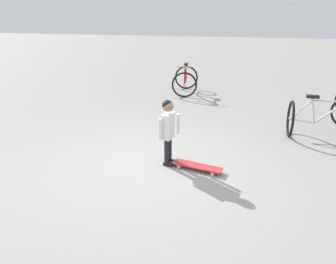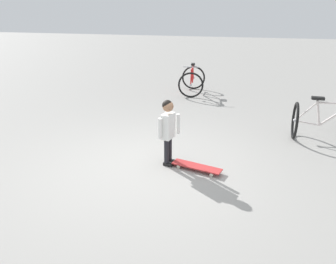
{
  "view_description": "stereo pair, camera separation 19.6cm",
  "coord_description": "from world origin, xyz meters",
  "px_view_note": "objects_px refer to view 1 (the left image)",
  "views": [
    {
      "loc": [
        1.24,
        -4.22,
        2.34
      ],
      "look_at": [
        0.25,
        0.25,
        0.55
      ],
      "focal_mm": 33.96,
      "sensor_mm": 36.0,
      "label": 1
    },
    {
      "loc": [
        1.43,
        -4.17,
        2.34
      ],
      "look_at": [
        0.25,
        0.25,
        0.55
      ],
      "focal_mm": 33.96,
      "sensor_mm": 36.0,
      "label": 2
    }
  ],
  "objects_px": {
    "child_person": "(168,126)",
    "bicycle_far": "(185,80)",
    "bicycle_near": "(319,120)",
    "skateboard": "(197,166)"
  },
  "relations": [
    {
      "from": "bicycle_near",
      "to": "bicycle_far",
      "type": "bearing_deg",
      "value": 136.11
    },
    {
      "from": "bicycle_near",
      "to": "bicycle_far",
      "type": "distance_m",
      "value": 4.23
    },
    {
      "from": "child_person",
      "to": "bicycle_far",
      "type": "distance_m",
      "value": 4.64
    },
    {
      "from": "child_person",
      "to": "bicycle_far",
      "type": "relative_size",
      "value": 0.93
    },
    {
      "from": "bicycle_far",
      "to": "bicycle_near",
      "type": "bearing_deg",
      "value": -43.89
    },
    {
      "from": "bicycle_near",
      "to": "bicycle_far",
      "type": "height_order",
      "value": "same"
    },
    {
      "from": "skateboard",
      "to": "child_person",
      "type": "bearing_deg",
      "value": 168.78
    },
    {
      "from": "child_person",
      "to": "bicycle_far",
      "type": "height_order",
      "value": "child_person"
    },
    {
      "from": "bicycle_far",
      "to": "child_person",
      "type": "bearing_deg",
      "value": -83.86
    },
    {
      "from": "child_person",
      "to": "skateboard",
      "type": "bearing_deg",
      "value": -11.22
    }
  ]
}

